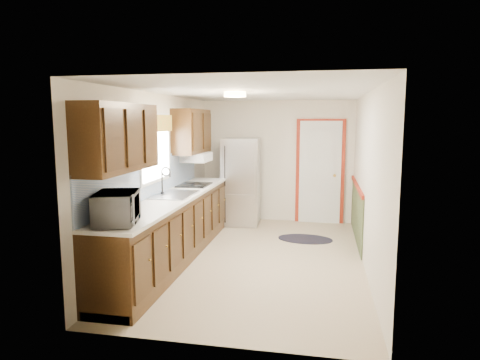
% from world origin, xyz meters
% --- Properties ---
extents(room_shell, '(3.20, 5.20, 2.52)m').
position_xyz_m(room_shell, '(0.00, 0.00, 1.20)').
color(room_shell, tan).
rests_on(room_shell, ground).
extents(kitchen_run, '(0.63, 4.00, 2.20)m').
position_xyz_m(kitchen_run, '(-1.24, -0.29, 0.81)').
color(kitchen_run, '#311C0B').
rests_on(kitchen_run, ground).
extents(back_wall_trim, '(1.12, 2.30, 2.08)m').
position_xyz_m(back_wall_trim, '(0.99, 2.21, 0.89)').
color(back_wall_trim, maroon).
rests_on(back_wall_trim, ground).
extents(ceiling_fixture, '(0.30, 0.30, 0.06)m').
position_xyz_m(ceiling_fixture, '(-0.30, -0.20, 2.36)').
color(ceiling_fixture, '#FFD88C').
rests_on(ceiling_fixture, room_shell).
extents(microwave, '(0.49, 0.67, 0.41)m').
position_xyz_m(microwave, '(-1.20, -1.95, 1.14)').
color(microwave, white).
rests_on(microwave, kitchen_run).
extents(refrigerator, '(0.74, 0.72, 1.67)m').
position_xyz_m(refrigerator, '(-0.65, 2.05, 0.84)').
color(refrigerator, '#B7B7BC').
rests_on(refrigerator, ground).
extents(rug, '(0.97, 0.67, 0.01)m').
position_xyz_m(rug, '(0.64, 1.16, 0.01)').
color(rug, black).
rests_on(rug, ground).
extents(cooktop, '(0.48, 0.58, 0.02)m').
position_xyz_m(cooktop, '(-1.19, 0.75, 0.95)').
color(cooktop, black).
rests_on(cooktop, kitchen_run).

